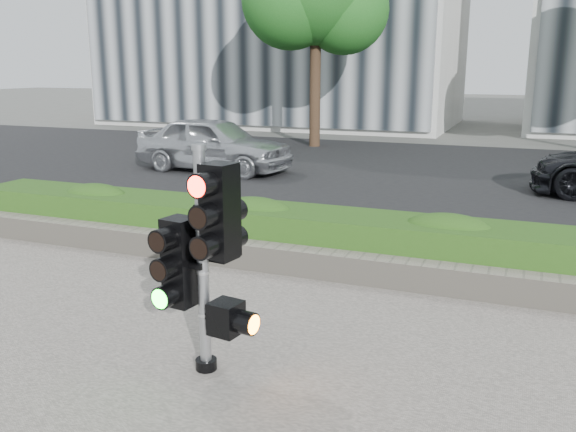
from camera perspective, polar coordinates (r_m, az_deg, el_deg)
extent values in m
plane|color=#51514C|center=(6.26, -2.83, -11.25)|extent=(120.00, 120.00, 0.00)
cube|color=black|center=(15.56, 12.70, 3.67)|extent=(60.00, 13.00, 0.02)
cube|color=gray|center=(9.01, 5.53, -2.97)|extent=(60.00, 0.25, 0.12)
cube|color=gray|center=(7.83, 2.96, -4.45)|extent=(12.00, 0.32, 0.34)
cube|color=#468027|center=(8.37, 4.42, -2.04)|extent=(12.00, 1.00, 0.68)
cylinder|color=black|center=(20.83, 2.55, 12.01)|extent=(0.36, 0.36, 4.03)
sphere|color=#164E16|center=(20.97, 5.32, 18.67)|extent=(2.88, 2.88, 2.88)
sphere|color=#164E16|center=(20.77, 0.23, 19.58)|extent=(3.17, 3.17, 3.17)
cylinder|color=black|center=(5.62, -7.65, -13.56)|extent=(0.19, 0.19, 0.10)
cylinder|color=gray|center=(5.26, -7.98, -4.50)|extent=(0.10, 0.10, 1.96)
cylinder|color=gray|center=(5.04, -8.35, 6.39)|extent=(0.12, 0.12, 0.05)
cube|color=#FF1107|center=(4.97, -6.39, 0.48)|extent=(0.28, 0.28, 0.78)
cube|color=#14E51E|center=(5.37, -10.01, -4.23)|extent=(0.28, 0.28, 0.78)
cube|color=black|center=(5.33, -6.37, -1.25)|extent=(0.28, 0.28, 0.53)
cube|color=orange|center=(5.32, -5.82, -9.45)|extent=(0.28, 0.28, 0.29)
imported|color=#B7BABF|center=(15.91, -6.96, 6.72)|extent=(4.24, 1.96, 1.41)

